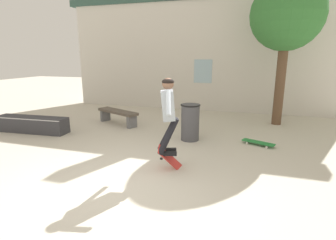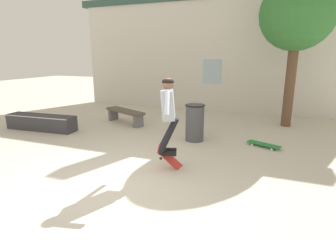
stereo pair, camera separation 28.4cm
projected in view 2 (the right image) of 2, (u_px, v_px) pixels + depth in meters
The scene contains 9 objects.
ground_plane at pixel (119, 188), 4.35m from camera, with size 40.00×40.00×0.00m, color beige.
building_backdrop at pixel (210, 52), 10.17m from camera, with size 11.29×0.52×5.64m.
tree_right at pixel (298, 15), 7.46m from camera, with size 2.12×2.12×4.38m.
park_bench at pixel (125, 114), 8.47m from camera, with size 1.61×1.00×0.45m.
skate_ledge at pixel (41, 122), 7.75m from camera, with size 2.19×0.62×0.45m.
trash_bin at pixel (195, 122), 6.70m from camera, with size 0.51×0.51×0.95m.
skater at pixel (168, 109), 4.75m from camera, with size 0.47×1.15×1.42m.
skateboard_flipping at pixel (172, 161), 5.02m from camera, with size 0.45×0.58×0.70m.
skateboard_resting at pixel (264, 144), 6.30m from camera, with size 0.81×0.50×0.08m.
Camera 2 is at (2.16, -3.42, 2.13)m, focal length 28.00 mm.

